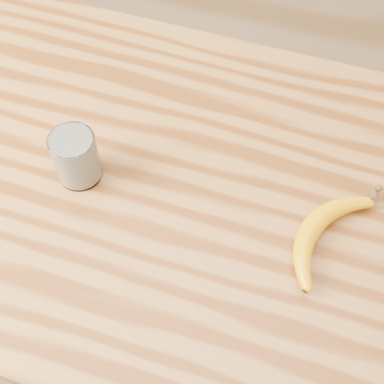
% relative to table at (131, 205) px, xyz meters
% --- Properties ---
extents(table, '(1.20, 0.80, 0.90)m').
position_rel_table_xyz_m(table, '(0.00, 0.00, 0.00)').
color(table, '#96602A').
rests_on(table, ground).
extents(smoothie_glass, '(0.08, 0.08, 0.10)m').
position_rel_table_xyz_m(smoothie_glass, '(-0.07, -0.03, 0.18)').
color(smoothie_glass, white).
rests_on(smoothie_glass, table).
extents(banana, '(0.21, 0.32, 0.04)m').
position_rel_table_xyz_m(banana, '(0.35, -0.02, 0.15)').
color(banana, '#E89700').
rests_on(banana, table).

